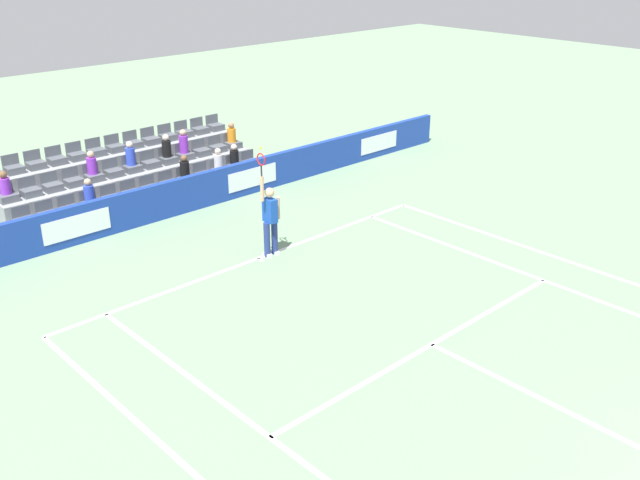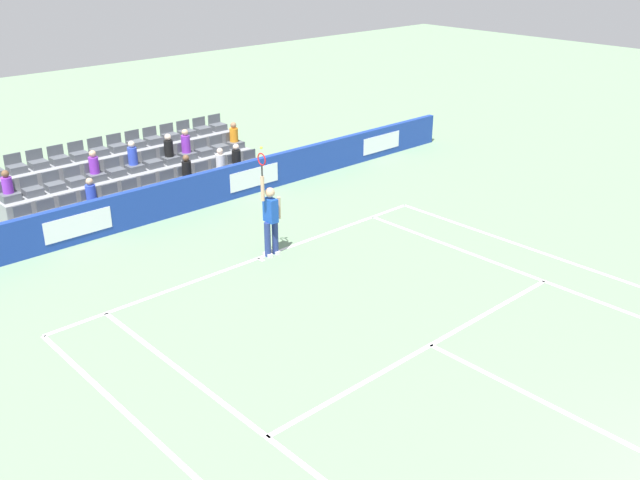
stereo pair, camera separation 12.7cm
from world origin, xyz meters
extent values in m
cube|color=white|center=(0.00, -11.89, 0.00)|extent=(10.97, 0.10, 0.01)
cube|color=white|center=(0.00, -6.40, 0.00)|extent=(8.23, 0.10, 0.01)
cube|color=white|center=(0.00, -3.20, 0.00)|extent=(0.10, 6.40, 0.01)
cube|color=white|center=(4.12, -5.95, 0.00)|extent=(0.10, 11.89, 0.01)
cube|color=white|center=(-4.12, -5.95, 0.00)|extent=(0.10, 11.89, 0.01)
cube|color=white|center=(-5.49, -5.95, 0.00)|extent=(0.10, 11.89, 0.01)
cube|color=white|center=(0.00, -11.79, 0.00)|extent=(0.10, 0.20, 0.01)
cube|color=#193899|center=(0.00, -15.82, 0.52)|extent=(22.83, 0.20, 1.04)
cube|color=white|center=(-8.56, -15.71, 0.52)|extent=(1.83, 0.01, 0.59)
cube|color=white|center=(-2.85, -15.71, 0.52)|extent=(1.83, 0.01, 0.59)
cube|color=white|center=(2.85, -15.71, 0.52)|extent=(1.83, 0.01, 0.59)
cylinder|color=navy|center=(-0.50, -11.83, 0.45)|extent=(0.16, 0.16, 0.90)
cylinder|color=navy|center=(-0.26, -11.83, 0.45)|extent=(0.16, 0.16, 0.90)
cube|color=white|center=(-0.50, -11.83, 0.04)|extent=(0.12, 0.26, 0.08)
cube|color=white|center=(-0.26, -11.83, 0.04)|extent=(0.12, 0.26, 0.08)
cube|color=#1947B2|center=(-0.38, -11.83, 1.20)|extent=(0.23, 0.36, 0.60)
sphere|color=#D3A884|center=(-0.38, -11.83, 1.66)|extent=(0.24, 0.24, 0.24)
cylinder|color=#D3A884|center=(-0.16, -11.84, 1.81)|extent=(0.09, 0.09, 0.62)
cylinder|color=#D3A884|center=(-0.60, -11.78, 1.22)|extent=(0.09, 0.09, 0.56)
cylinder|color=black|center=(-0.16, -11.84, 2.26)|extent=(0.04, 0.04, 0.28)
torus|color=red|center=(-0.16, -11.84, 2.54)|extent=(0.04, 0.31, 0.31)
sphere|color=#D1E533|center=(-0.16, -11.84, 2.82)|extent=(0.07, 0.07, 0.07)
cube|color=gray|center=(0.00, -16.90, 0.21)|extent=(8.06, 0.95, 0.42)
cube|color=#545960|center=(-3.72, -16.90, 0.52)|extent=(0.48, 0.44, 0.20)
cube|color=#545960|center=(-3.72, -17.10, 0.77)|extent=(0.48, 0.04, 0.30)
cube|color=#545960|center=(-3.10, -16.90, 0.52)|extent=(0.48, 0.44, 0.20)
cube|color=#545960|center=(-3.10, -17.10, 0.77)|extent=(0.48, 0.04, 0.30)
cube|color=#545960|center=(-2.48, -16.90, 0.52)|extent=(0.48, 0.44, 0.20)
cube|color=#545960|center=(-2.48, -17.10, 0.77)|extent=(0.48, 0.04, 0.30)
cube|color=#545960|center=(-1.86, -16.90, 0.52)|extent=(0.48, 0.44, 0.20)
cube|color=#545960|center=(-1.86, -17.10, 0.77)|extent=(0.48, 0.04, 0.30)
cube|color=#545960|center=(-1.24, -16.90, 0.52)|extent=(0.48, 0.44, 0.20)
cube|color=#545960|center=(-1.24, -17.10, 0.77)|extent=(0.48, 0.04, 0.30)
cube|color=#545960|center=(-0.62, -16.90, 0.52)|extent=(0.48, 0.44, 0.20)
cube|color=#545960|center=(-0.62, -17.10, 0.77)|extent=(0.48, 0.04, 0.30)
cube|color=#545960|center=(0.00, -16.90, 0.52)|extent=(0.48, 0.44, 0.20)
cube|color=#545960|center=(0.00, -17.10, 0.77)|extent=(0.48, 0.04, 0.30)
cube|color=#545960|center=(0.62, -16.90, 0.52)|extent=(0.48, 0.44, 0.20)
cube|color=#545960|center=(0.62, -17.10, 0.77)|extent=(0.48, 0.04, 0.30)
cube|color=#545960|center=(1.24, -16.90, 0.52)|extent=(0.48, 0.44, 0.20)
cube|color=#545960|center=(1.24, -17.10, 0.77)|extent=(0.48, 0.04, 0.30)
cube|color=#545960|center=(1.86, -16.90, 0.52)|extent=(0.48, 0.44, 0.20)
cube|color=#545960|center=(1.86, -17.10, 0.77)|extent=(0.48, 0.04, 0.30)
cube|color=#545960|center=(2.48, -16.90, 0.52)|extent=(0.48, 0.44, 0.20)
cube|color=#545960|center=(2.48, -17.10, 0.77)|extent=(0.48, 0.04, 0.30)
cube|color=#545960|center=(3.10, -16.90, 0.52)|extent=(0.48, 0.44, 0.20)
cube|color=#545960|center=(3.10, -17.10, 0.77)|extent=(0.48, 0.04, 0.30)
cube|color=#545960|center=(3.72, -16.90, 0.52)|extent=(0.48, 0.44, 0.20)
cube|color=#545960|center=(3.72, -17.10, 0.77)|extent=(0.48, 0.04, 0.30)
cube|color=gray|center=(0.00, -17.85, 0.42)|extent=(8.06, 0.95, 0.84)
cube|color=#545960|center=(-3.72, -17.85, 0.94)|extent=(0.48, 0.44, 0.20)
cube|color=#545960|center=(-3.72, -18.05, 1.19)|extent=(0.48, 0.04, 0.30)
cube|color=#545960|center=(-3.10, -17.85, 0.94)|extent=(0.48, 0.44, 0.20)
cube|color=#545960|center=(-3.10, -18.05, 1.19)|extent=(0.48, 0.04, 0.30)
cube|color=#545960|center=(-2.48, -17.85, 0.94)|extent=(0.48, 0.44, 0.20)
cube|color=#545960|center=(-2.48, -18.05, 1.19)|extent=(0.48, 0.04, 0.30)
cube|color=#545960|center=(-1.86, -17.85, 0.94)|extent=(0.48, 0.44, 0.20)
cube|color=#545960|center=(-1.86, -18.05, 1.19)|extent=(0.48, 0.04, 0.30)
cube|color=#545960|center=(-1.24, -17.85, 0.94)|extent=(0.48, 0.44, 0.20)
cube|color=#545960|center=(-1.24, -18.05, 1.19)|extent=(0.48, 0.04, 0.30)
cube|color=#545960|center=(-0.62, -17.85, 0.94)|extent=(0.48, 0.44, 0.20)
cube|color=#545960|center=(-0.62, -18.05, 1.19)|extent=(0.48, 0.04, 0.30)
cube|color=#545960|center=(0.00, -17.85, 0.94)|extent=(0.48, 0.44, 0.20)
cube|color=#545960|center=(0.00, -18.05, 1.19)|extent=(0.48, 0.04, 0.30)
cube|color=#545960|center=(0.62, -17.85, 0.94)|extent=(0.48, 0.44, 0.20)
cube|color=#545960|center=(0.62, -18.05, 1.19)|extent=(0.48, 0.04, 0.30)
cube|color=#545960|center=(1.24, -17.85, 0.94)|extent=(0.48, 0.44, 0.20)
cube|color=#545960|center=(1.24, -18.05, 1.19)|extent=(0.48, 0.04, 0.30)
cube|color=#545960|center=(1.86, -17.85, 0.94)|extent=(0.48, 0.44, 0.20)
cube|color=#545960|center=(1.86, -18.05, 1.19)|extent=(0.48, 0.04, 0.30)
cube|color=#545960|center=(2.48, -17.85, 0.94)|extent=(0.48, 0.44, 0.20)
cube|color=#545960|center=(2.48, -18.05, 1.19)|extent=(0.48, 0.04, 0.30)
cube|color=#545960|center=(3.10, -17.85, 0.94)|extent=(0.48, 0.44, 0.20)
cube|color=#545960|center=(3.10, -18.05, 1.19)|extent=(0.48, 0.04, 0.30)
cube|color=#545960|center=(3.72, -17.85, 0.94)|extent=(0.48, 0.44, 0.20)
cube|color=#545960|center=(3.72, -18.05, 1.19)|extent=(0.48, 0.04, 0.30)
cube|color=gray|center=(0.00, -18.80, 0.63)|extent=(8.06, 0.95, 1.26)
cube|color=#545960|center=(-3.72, -18.80, 1.36)|extent=(0.48, 0.44, 0.20)
cube|color=#545960|center=(-3.72, -19.00, 1.61)|extent=(0.48, 0.04, 0.30)
cube|color=#545960|center=(-3.10, -18.80, 1.36)|extent=(0.48, 0.44, 0.20)
cube|color=#545960|center=(-3.10, -19.00, 1.61)|extent=(0.48, 0.04, 0.30)
cube|color=#545960|center=(-2.48, -18.80, 1.36)|extent=(0.48, 0.44, 0.20)
cube|color=#545960|center=(-2.48, -19.00, 1.61)|extent=(0.48, 0.04, 0.30)
cube|color=#545960|center=(-1.86, -18.80, 1.36)|extent=(0.48, 0.44, 0.20)
cube|color=#545960|center=(-1.86, -19.00, 1.61)|extent=(0.48, 0.04, 0.30)
cube|color=#545960|center=(-1.24, -18.80, 1.36)|extent=(0.48, 0.44, 0.20)
cube|color=#545960|center=(-1.24, -19.00, 1.61)|extent=(0.48, 0.04, 0.30)
cube|color=#545960|center=(-0.62, -18.80, 1.36)|extent=(0.48, 0.44, 0.20)
cube|color=#545960|center=(-0.62, -19.00, 1.61)|extent=(0.48, 0.04, 0.30)
cube|color=#545960|center=(0.00, -18.80, 1.36)|extent=(0.48, 0.44, 0.20)
cube|color=#545960|center=(0.00, -19.00, 1.61)|extent=(0.48, 0.04, 0.30)
cube|color=#545960|center=(0.62, -18.80, 1.36)|extent=(0.48, 0.44, 0.20)
cube|color=#545960|center=(0.62, -19.00, 1.61)|extent=(0.48, 0.04, 0.30)
cube|color=#545960|center=(1.24, -18.80, 1.36)|extent=(0.48, 0.44, 0.20)
cube|color=#545960|center=(1.24, -19.00, 1.61)|extent=(0.48, 0.04, 0.30)
cube|color=#545960|center=(1.86, -18.80, 1.36)|extent=(0.48, 0.44, 0.20)
cube|color=#545960|center=(1.86, -19.00, 1.61)|extent=(0.48, 0.04, 0.30)
cube|color=#545960|center=(2.48, -18.80, 1.36)|extent=(0.48, 0.44, 0.20)
cube|color=#545960|center=(2.48, -19.00, 1.61)|extent=(0.48, 0.04, 0.30)
cube|color=#545960|center=(3.10, -18.80, 1.36)|extent=(0.48, 0.44, 0.20)
cube|color=#545960|center=(3.10, -19.00, 1.61)|extent=(0.48, 0.04, 0.30)
cylinder|color=orange|center=(-3.72, -17.90, 1.27)|extent=(0.28, 0.28, 0.45)
sphere|color=#9E7251|center=(-3.72, -17.90, 1.59)|extent=(0.20, 0.20, 0.20)
cylinder|color=purple|center=(-1.86, -17.90, 1.31)|extent=(0.28, 0.28, 0.55)
sphere|color=#D3A884|center=(-1.86, -17.90, 1.69)|extent=(0.20, 0.20, 0.20)
cylinder|color=black|center=(-1.24, -16.95, 0.86)|extent=(0.28, 0.28, 0.47)
sphere|color=brown|center=(-1.24, -16.95, 1.19)|extent=(0.20, 0.20, 0.20)
cylinder|color=blue|center=(0.00, -17.90, 1.30)|extent=(0.28, 0.28, 0.53)
sphere|color=beige|center=(0.00, -17.90, 1.67)|extent=(0.20, 0.20, 0.20)
cylinder|color=purple|center=(1.24, -17.90, 1.28)|extent=(0.28, 0.28, 0.48)
sphere|color=#D3A884|center=(1.24, -17.90, 1.62)|extent=(0.20, 0.20, 0.20)
cylinder|color=black|center=(-1.24, -17.90, 1.29)|extent=(0.28, 0.28, 0.51)
sphere|color=beige|center=(-1.24, -17.90, 1.65)|extent=(0.20, 0.20, 0.20)
cylinder|color=blue|center=(1.86, -16.95, 0.84)|extent=(0.28, 0.28, 0.45)
sphere|color=#D3A884|center=(1.86, -16.95, 1.17)|extent=(0.20, 0.20, 0.20)
cylinder|color=white|center=(-2.48, -16.95, 0.84)|extent=(0.28, 0.28, 0.44)
sphere|color=beige|center=(-2.48, -16.95, 1.16)|extent=(0.20, 0.20, 0.20)
cylinder|color=black|center=(-3.10, -16.95, 0.85)|extent=(0.28, 0.28, 0.45)
sphere|color=beige|center=(-3.10, -16.95, 1.17)|extent=(0.20, 0.20, 0.20)
cylinder|color=purple|center=(3.72, -17.90, 1.26)|extent=(0.28, 0.28, 0.43)
sphere|color=brown|center=(3.72, -17.90, 1.57)|extent=(0.20, 0.20, 0.20)
camera|label=1|loc=(9.86, 0.94, 7.52)|focal=40.20mm
camera|label=2|loc=(9.77, 1.03, 7.52)|focal=40.20mm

